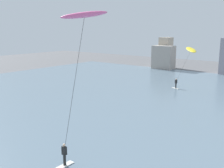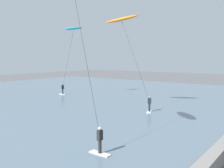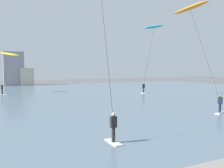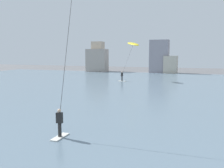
{
  "view_description": "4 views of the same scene",
  "coord_description": "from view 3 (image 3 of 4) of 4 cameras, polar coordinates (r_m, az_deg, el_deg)",
  "views": [
    {
      "loc": [
        11.7,
        -1.19,
        9.43
      ],
      "look_at": [
        -2.06,
        16.22,
        4.84
      ],
      "focal_mm": 42.38,
      "sensor_mm": 36.0,
      "label": 1
    },
    {
      "loc": [
        -12.56,
        0.68,
        5.8
      ],
      "look_at": [
        1.98,
        11.63,
        3.89
      ],
      "focal_mm": 40.8,
      "sensor_mm": 36.0,
      "label": 2
    },
    {
      "loc": [
        -7.03,
        -1.37,
        4.15
      ],
      "look_at": [
        -0.44,
        12.05,
        3.12
      ],
      "focal_mm": 38.73,
      "sensor_mm": 36.0,
      "label": 3
    },
    {
      "loc": [
        5.88,
        -2.09,
        4.88
      ],
      "look_at": [
        -0.69,
        17.16,
        2.32
      ],
      "focal_mm": 40.65,
      "sensor_mm": 36.0,
      "label": 4
    }
  ],
  "objects": [
    {
      "name": "water_bay",
      "position": [
        33.22,
        -13.74,
        -3.26
      ],
      "size": [
        84.0,
        52.0,
        0.1
      ],
      "primitive_type": "cube",
      "color": "slate",
      "rests_on": "ground"
    },
    {
      "name": "kitesurfer_yellow",
      "position": [
        41.3,
        -23.17,
        6.0
      ],
      "size": [
        3.66,
        4.54,
        6.63
      ],
      "color": "silver",
      "rests_on": "water_bay"
    },
    {
      "name": "kitesurfer_cyan",
      "position": [
        35.95,
        9.48,
        11.36
      ],
      "size": [
        2.97,
        4.58,
        10.24
      ],
      "color": "silver",
      "rests_on": "water_bay"
    },
    {
      "name": "kitesurfer_orange",
      "position": [
        25.06,
        18.45,
        15.31
      ],
      "size": [
        2.57,
        5.45,
        10.32
      ],
      "color": "silver",
      "rests_on": "water_bay"
    }
  ]
}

